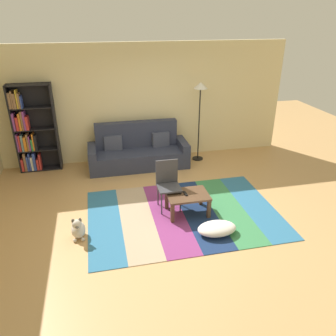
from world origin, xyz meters
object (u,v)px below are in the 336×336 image
bookshelf (30,132)px  dog (78,229)px  tv_remote (185,194)px  pouf (217,228)px  standing_lamp (200,96)px  couch (138,152)px  folding_chair (168,181)px  coffee_table (187,197)px

bookshelf → dog: bookshelf is taller
tv_remote → dog: bearing=-174.7°
pouf → standing_lamp: size_ratio=0.34×
standing_lamp → couch: bearing=-177.9°
standing_lamp → folding_chair: (-1.19, -1.99, -1.02)m
dog → tv_remote: (1.84, 0.32, 0.24)m
bookshelf → dog: size_ratio=4.88×
dog → tv_remote: size_ratio=2.65×
bookshelf → coffee_table: bearing=-41.2°
pouf → coffee_table: bearing=113.3°
tv_remote → coffee_table: bearing=-19.2°
bookshelf → tv_remote: bookshelf is taller
dog → standing_lamp: bearing=43.0°
tv_remote → folding_chair: size_ratio=0.17×
pouf → standing_lamp: standing_lamp is taller
dog → folding_chair: bearing=20.9°
coffee_table → folding_chair: folding_chair is taller
tv_remote → folding_chair: bearing=126.3°
dog → folding_chair: size_ratio=0.44×
bookshelf → couch: bearing=-7.0°
bookshelf → coffee_table: 3.86m
bookshelf → coffee_table: bookshelf is taller
bookshelf → standing_lamp: size_ratio=1.04×
dog → standing_lamp: 4.06m
bookshelf → tv_remote: size_ratio=12.92×
tv_remote → couch: bearing=98.6°
standing_lamp → tv_remote: bearing=-112.5°
couch → coffee_table: (0.56, -2.23, -0.02)m
pouf → folding_chair: 1.24m
bookshelf → standing_lamp: bearing=-3.5°
coffee_table → dog: dog is taller
tv_remote → folding_chair: (-0.25, 0.29, 0.14)m
couch → dog: 2.87m
bookshelf → folding_chair: 3.43m
coffee_table → pouf: size_ratio=1.14×
coffee_table → tv_remote: bearing=165.4°
coffee_table → standing_lamp: 2.75m
standing_lamp → pouf: bearing=-101.4°
bookshelf → tv_remote: (2.84, -2.51, -0.50)m
folding_chair → standing_lamp: bearing=115.7°
folding_chair → tv_remote: bearing=7.5°
dog → folding_chair: 1.75m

